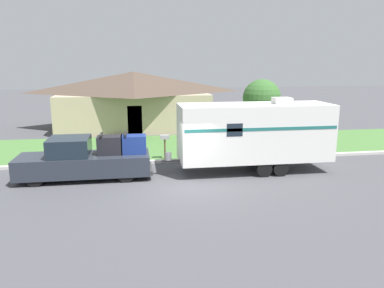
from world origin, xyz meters
name	(u,v)px	position (x,y,z in m)	size (l,w,h in m)	color
ground_plane	(184,185)	(0.00, 0.00, 0.00)	(120.00, 120.00, 0.00)	#47474C
curb_strip	(174,161)	(0.00, 3.75, 0.07)	(80.00, 0.30, 0.14)	beige
lawn_strip	(168,146)	(0.00, 7.40, 0.01)	(80.00, 7.00, 0.03)	#477538
house_across_street	(134,99)	(-1.93, 14.83, 2.24)	(11.92, 7.91, 4.33)	tan
pickup_truck	(86,160)	(-4.14, 1.62, 0.86)	(5.79, 1.90, 2.00)	black
travel_trailer	(255,132)	(3.54, 1.62, 1.87)	(8.18, 2.26, 3.45)	black
mailbox	(165,141)	(-0.43, 4.34, 1.02)	(0.48, 0.20, 1.33)	brown
tree_in_yard	(262,98)	(5.91, 7.56, 2.83)	(2.36, 2.36, 4.03)	brown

